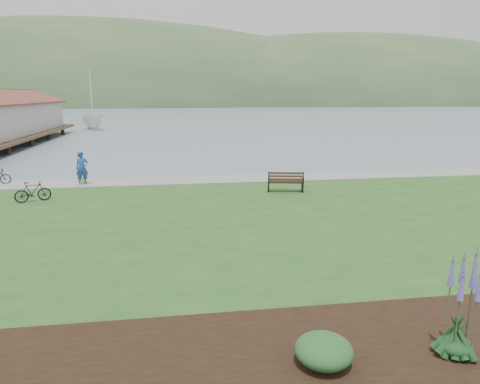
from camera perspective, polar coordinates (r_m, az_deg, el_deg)
The scene contains 11 objects.
ground at distance 16.74m, azimuth 0.98°, elevation -4.17°, with size 600.00×600.00×0.00m, color slate.
lawn at distance 14.81m, azimuth 2.26°, elevation -5.69°, with size 34.00×20.00×0.40m, color #26501C.
shoreline_path at distance 23.27m, azimuth -1.81°, elevation 1.78°, with size 34.00×2.20×0.03m, color gray.
far_hillside at distance 187.22m, azimuth -1.59°, elevation 11.48°, with size 580.00×80.00×38.00m, color #385530, non-canonical shape.
park_bench at distance 20.22m, azimuth 6.11°, elevation 1.42°, with size 1.75×0.99×1.02m.
person at distance 23.01m, azimuth -20.34°, elevation 3.33°, with size 0.73×0.50×2.00m, color navy.
bicycle_b at distance 20.32m, azimuth -25.92°, elevation 0.03°, with size 1.46×0.42×0.88m, color black.
sailboat at distance 63.87m, azimuth -18.91°, elevation 7.87°, with size 9.76×9.93×25.72m, color silver.
pannier at distance 23.72m, azimuth -20.33°, elevation 1.51°, with size 0.18×0.28×0.30m, color gold.
echium_0 at distance 8.55m, azimuth 27.24°, elevation -13.47°, with size 0.62×0.62×2.10m.
shrub_0 at distance 7.86m, azimuth 11.12°, elevation -20.03°, with size 1.00×1.00×0.50m, color #1E4C21.
Camera 1 is at (-2.65, -15.78, 4.94)m, focal length 32.00 mm.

